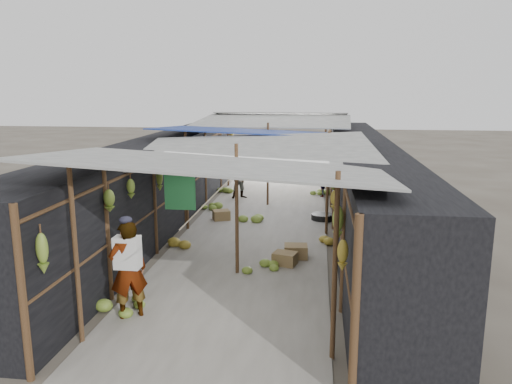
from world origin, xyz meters
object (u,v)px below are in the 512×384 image
at_px(shopper_blue, 241,178).
at_px(black_basin, 322,217).
at_px(vendor_seated, 322,184).
at_px(crate_near, 285,259).
at_px(vendor_elderly, 128,270).

bearing_deg(shopper_blue, black_basin, -69.88).
bearing_deg(vendor_seated, shopper_blue, -81.40).
relative_size(crate_near, black_basin, 0.78).
relative_size(vendor_elderly, vendor_seated, 1.76).
height_order(crate_near, shopper_blue, shopper_blue).
xyz_separation_m(shopper_blue, vendor_seated, (2.68, 0.52, -0.24)).
bearing_deg(vendor_elderly, vendor_seated, -139.95).
xyz_separation_m(crate_near, shopper_blue, (-1.89, 6.31, 0.56)).
height_order(black_basin, vendor_seated, vendor_seated).
distance_m(crate_near, vendor_seated, 6.88).
bearing_deg(vendor_elderly, crate_near, -162.34).
distance_m(black_basin, vendor_seated, 3.08).
relative_size(crate_near, shopper_blue, 0.33).
relative_size(crate_near, vendor_seated, 0.51).
xyz_separation_m(vendor_elderly, shopper_blue, (0.42, 9.03, -0.11)).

